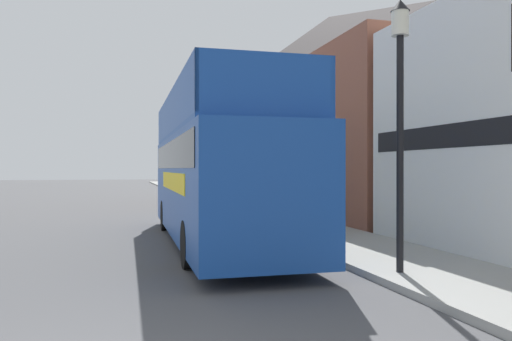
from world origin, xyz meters
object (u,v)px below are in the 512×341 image
object	(u,v)px
lamp_post_second	(265,128)
lamp_post_third	(224,137)
parked_car_ahead_of_bus	(194,198)
tour_bus	(217,175)
lamp_post_nearest	(400,86)

from	to	relation	value
lamp_post_second	lamp_post_third	bearing A→B (deg)	88.05
parked_car_ahead_of_bus	lamp_post_third	size ratio (longest dim) A/B	0.88
tour_bus	lamp_post_third	distance (m)	11.45
lamp_post_nearest	lamp_post_second	bearing A→B (deg)	91.25
tour_bus	parked_car_ahead_of_bus	world-z (taller)	tour_bus
lamp_post_nearest	lamp_post_third	world-z (taller)	lamp_post_third
tour_bus	lamp_post_second	distance (m)	3.95
tour_bus	lamp_post_nearest	size ratio (longest dim) A/B	2.19
lamp_post_nearest	lamp_post_third	size ratio (longest dim) A/B	0.98
parked_car_ahead_of_bus	lamp_post_third	xyz separation A→B (m)	(1.77, 1.81, 2.90)
tour_bus	parked_car_ahead_of_bus	xyz separation A→B (m)	(0.73, 9.23, -1.14)
parked_car_ahead_of_bus	lamp_post_nearest	distance (m)	14.95
tour_bus	parked_car_ahead_of_bus	size ratio (longest dim) A/B	2.46
parked_car_ahead_of_bus	lamp_post_second	size ratio (longest dim) A/B	0.93
tour_bus	lamp_post_second	bearing A→B (deg)	52.90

